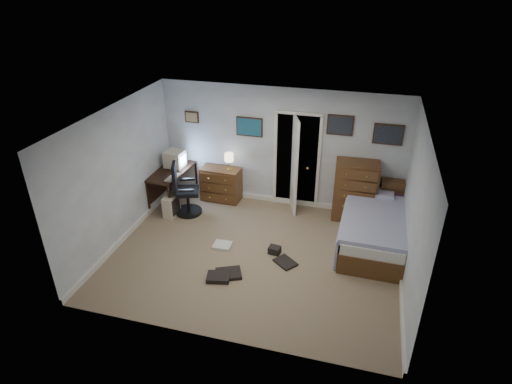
% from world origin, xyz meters
% --- Properties ---
extents(floor, '(5.00, 4.00, 0.02)m').
position_xyz_m(floor, '(0.00, 0.00, -0.01)').
color(floor, '#836E5A').
rests_on(floor, ground).
extents(computer_desk, '(0.68, 1.33, 0.75)m').
position_xyz_m(computer_desk, '(-2.29, 1.44, 0.58)').
color(computer_desk, black).
rests_on(computer_desk, floor).
extents(crt_monitor, '(0.41, 0.38, 0.36)m').
position_xyz_m(crt_monitor, '(-2.18, 1.58, 0.93)').
color(crt_monitor, beige).
rests_on(crt_monitor, computer_desk).
extents(keyboard, '(0.18, 0.41, 0.02)m').
position_xyz_m(keyboard, '(-2.02, 1.08, 0.76)').
color(keyboard, beige).
rests_on(keyboard, computer_desk).
extents(pc_tower, '(0.23, 0.43, 0.45)m').
position_xyz_m(pc_tower, '(-2.00, 0.88, 0.22)').
color(pc_tower, beige).
rests_on(pc_tower, floor).
extents(office_chair, '(0.69, 0.69, 1.11)m').
position_xyz_m(office_chair, '(-1.76, 1.02, 0.43)').
color(office_chair, black).
rests_on(office_chair, floor).
extents(media_stack, '(0.15, 0.15, 0.75)m').
position_xyz_m(media_stack, '(-2.32, 1.70, 0.38)').
color(media_stack, maroon).
rests_on(media_stack, floor).
extents(low_dresser, '(0.85, 0.46, 0.74)m').
position_xyz_m(low_dresser, '(-1.24, 1.77, 0.37)').
color(low_dresser, brown).
rests_on(low_dresser, floor).
extents(table_lamp, '(0.19, 0.19, 0.36)m').
position_xyz_m(table_lamp, '(-1.04, 1.78, 1.01)').
color(table_lamp, gold).
rests_on(table_lamp, low_dresser).
extents(doorway, '(0.96, 1.12, 2.05)m').
position_xyz_m(doorway, '(0.35, 2.27, 1.00)').
color(doorway, black).
rests_on(doorway, floor).
extents(tall_dresser, '(0.86, 0.54, 1.22)m').
position_xyz_m(tall_dresser, '(1.58, 1.75, 0.61)').
color(tall_dresser, brown).
rests_on(tall_dresser, floor).
extents(headboard_bookcase, '(0.96, 0.25, 0.87)m').
position_xyz_m(headboard_bookcase, '(2.54, 1.86, 0.46)').
color(headboard_bookcase, brown).
rests_on(headboard_bookcase, floor).
extents(bed, '(1.19, 2.15, 0.70)m').
position_xyz_m(bed, '(1.98, 0.90, 0.33)').
color(bed, brown).
rests_on(bed, floor).
extents(wall_posters, '(4.38, 0.04, 0.60)m').
position_xyz_m(wall_posters, '(0.57, 1.98, 1.75)').
color(wall_posters, '#331E11').
rests_on(wall_posters, floor).
extents(floor_clutter, '(1.61, 1.21, 0.13)m').
position_xyz_m(floor_clutter, '(-0.15, -0.38, 0.03)').
color(floor_clutter, black).
rests_on(floor_clutter, floor).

